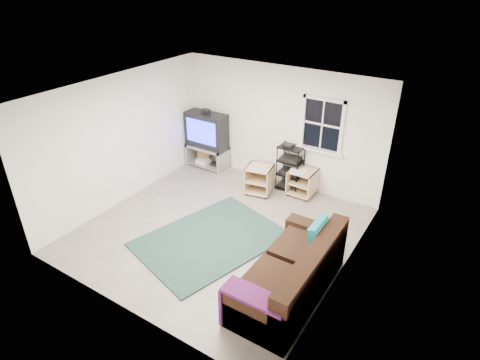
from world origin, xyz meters
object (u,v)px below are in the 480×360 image
Objects in this scene: side_table_left at (260,178)px; sofa at (291,275)px; side_table_right at (303,180)px; tv_unit at (207,136)px; av_rack at (290,170)px.

side_table_left is 3.07m from sofa.
sofa is (1.10, -2.80, 0.02)m from side_table_right.
av_rack is (2.15, 0.06, -0.35)m from tv_unit.
av_rack is at bearing 171.98° from side_table_right.
tv_unit reaches higher than side_table_left.
av_rack reaches higher than sofa.
av_rack is at bearing 116.74° from sofa.
side_table_right is at bearing -8.02° from av_rack.
side_table_right is (2.49, 0.01, -0.46)m from tv_unit.
tv_unit is 1.40× the size of av_rack.
av_rack is 0.35m from side_table_right.
side_table_right is (0.81, 0.40, 0.01)m from side_table_left.
tv_unit is at bearing -179.67° from side_table_right.
side_table_left reaches higher than side_table_right.
sofa is (3.59, -2.79, -0.45)m from tv_unit.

